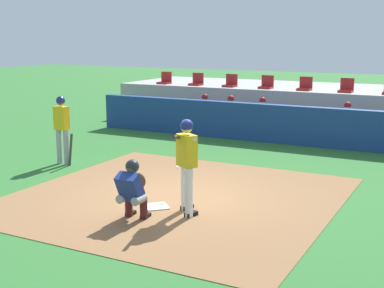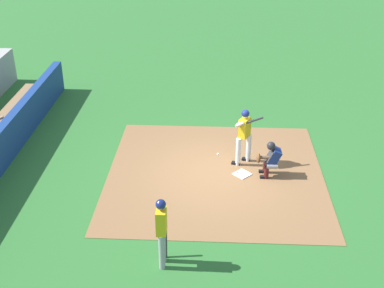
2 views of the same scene
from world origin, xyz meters
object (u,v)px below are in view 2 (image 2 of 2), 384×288
Objects in this scene: catcher_crouched at (270,158)px; on_deck_batter at (162,228)px; home_plate at (242,174)px; batter_at_plate at (244,133)px.

catcher_crouched is 1.06× the size of on_deck_batter.
batter_at_plate is (0.69, -0.04, 1.01)m from home_plate.
batter_at_plate reaches higher than on_deck_batter.
home_plate is 0.23× the size of catcher_crouched.
batter_at_plate is 5.14m from on_deck_batter.
on_deck_batter is at bearing 153.98° from home_plate.
on_deck_batter is at bearing 145.64° from catcher_crouched.
batter_at_plate is 1.01× the size of on_deck_batter.
catcher_crouched is (-0.01, -0.78, 0.58)m from home_plate.
home_plate is at bearing 176.66° from batter_at_plate.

